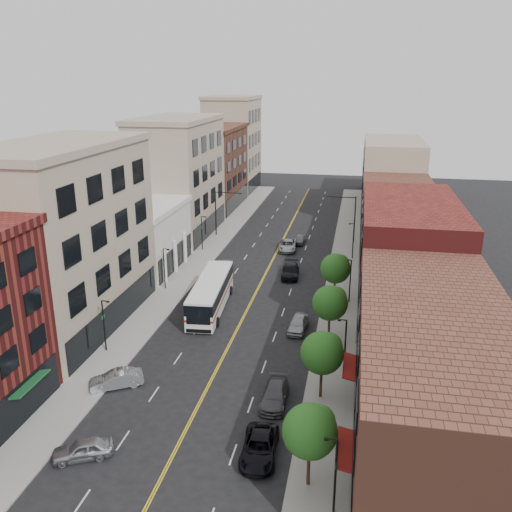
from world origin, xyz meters
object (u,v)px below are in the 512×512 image
Objects in this scene: car_parked_far at (298,324)px; car_lane_c at (300,239)px; car_angle_b at (116,379)px; car_lane_a at (290,271)px; car_parked_near at (260,447)px; city_bus at (211,292)px; car_parked_mid at (275,395)px; car_lane_behind at (225,265)px; car_lane_b at (288,245)px; car_angle_a at (83,449)px.

car_parked_far is 1.12× the size of car_lane_c.
car_lane_a is (10.73, 28.79, 0.06)m from car_angle_b.
car_lane_a is at bearing 90.61° from car_parked_near.
car_lane_a is (-2.47, 35.05, 0.06)m from car_parked_near.
car_parked_far is at bearing 104.41° from car_angle_b.
city_bus reaches higher than car_parked_mid.
car_parked_near is 1.05× the size of car_parked_mid.
car_lane_behind is at bearing 110.60° from car_parked_mid.
car_angle_b is 1.10× the size of car_lane_c.
car_lane_a is at bearing 104.27° from car_parked_far.
car_parked_far reaches higher than car_lane_b.
car_lane_c is (8.67, 52.33, -0.01)m from car_angle_a.
car_angle_b is 0.93× the size of car_lane_behind.
car_parked_near is (13.20, -6.26, -0.01)m from car_angle_b.
car_lane_a is at bearing 53.89° from city_bus.
car_parked_mid is 1.10× the size of car_parked_far.
car_lane_c is (1.34, 3.73, -0.07)m from car_lane_b.
car_parked_far reaches higher than car_parked_near.
car_lane_a is (-2.47, 28.57, 0.07)m from car_parked_mid.
car_angle_b is 44.84m from car_lane_c.
city_bus is at bearing 119.73° from car_parked_mid.
car_angle_a is 1.02× the size of car_lane_c.
car_lane_a reaches higher than car_parked_near.
car_angle_a is at bearing -96.09° from car_lane_c.
car_angle_b is 0.90× the size of car_parked_mid.
car_parked_far is at bearing 123.95° from car_lane_behind.
car_parked_near is 6.48m from car_parked_mid.
car_parked_mid is 0.91× the size of car_lane_a.
car_parked_mid is (0.00, 6.48, -0.00)m from car_parked_near.
car_lane_c is (8.34, 14.22, -0.10)m from car_lane_behind.
car_angle_b is at bearing -131.32° from car_parked_far.
car_lane_b is at bearing -106.39° from car_lane_c.
city_bus is at bearing 95.02° from car_lane_behind.
car_parked_far is 0.82× the size of car_lane_b.
car_parked_far reaches higher than car_angle_a.
car_parked_mid is at bearing -89.23° from car_lane_a.
car_lane_a is (7.28, 11.85, -1.21)m from city_bus.
car_parked_mid is (13.20, 0.23, -0.01)m from car_angle_b.
car_angle_a is 38.57m from car_lane_a.
car_parked_near is at bearing 34.31° from car_angle_b.
car_angle_a is 11.89m from car_parked_near.
city_bus is 3.34× the size of car_angle_a.
car_angle_b is (-1.56, 8.67, 0.03)m from car_angle_a.
car_parked_mid is at bearing 60.64° from car_angle_b.
car_lane_b is (8.90, 39.93, 0.03)m from car_angle_b.
car_parked_near is 0.95× the size of car_lane_b.
car_angle_a is at bearing -102.57° from car_lane_b.
car_lane_b is (7.00, 10.48, -0.03)m from car_lane_behind.
car_lane_b is at bearing -125.75° from car_lane_behind.
car_angle_a is at bearing -171.69° from car_parked_near.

